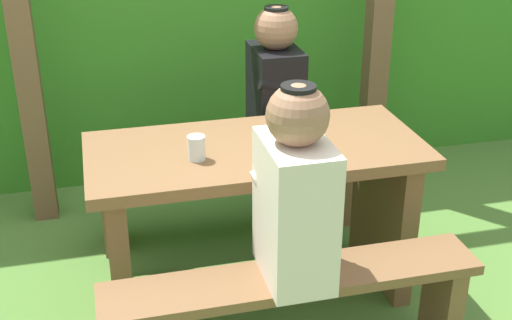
{
  "coord_description": "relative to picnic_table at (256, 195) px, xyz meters",
  "views": [
    {
      "loc": [
        -0.63,
        -2.51,
        1.88
      ],
      "look_at": [
        0.0,
        0.0,
        0.66
      ],
      "focal_mm": 47.95,
      "sensor_mm": 36.0,
      "label": 1
    }
  ],
  "objects": [
    {
      "name": "drinking_glass",
      "position": [
        -0.26,
        -0.07,
        0.28
      ],
      "size": [
        0.07,
        0.07,
        0.1
      ],
      "primitive_type": "cylinder",
      "color": "silver",
      "rests_on": "picnic_table"
    },
    {
      "name": "person_black_coat",
      "position": [
        0.24,
        0.55,
        0.29
      ],
      "size": [
        0.25,
        0.35,
        0.72
      ],
      "color": "black",
      "rests_on": "bench_far"
    },
    {
      "name": "ground_plane",
      "position": [
        0.0,
        0.0,
        -0.5
      ],
      "size": [
        12.0,
        12.0,
        0.0
      ],
      "primitive_type": "plane",
      "color": "#4F7C34"
    },
    {
      "name": "pergola_post_right",
      "position": [
        0.95,
        0.97,
        0.5
      ],
      "size": [
        0.12,
        0.12,
        2.0
      ],
      "primitive_type": "cube",
      "color": "brown",
      "rests_on": "ground_plane"
    },
    {
      "name": "pergola_post_left",
      "position": [
        -0.95,
        0.97,
        0.5
      ],
      "size": [
        0.12,
        0.12,
        2.0
      ],
      "primitive_type": "cube",
      "color": "brown",
      "rests_on": "ground_plane"
    },
    {
      "name": "bench_far",
      "position": [
        0.0,
        0.55,
        -0.17
      ],
      "size": [
        1.4,
        0.24,
        0.46
      ],
      "color": "brown",
      "rests_on": "ground_plane"
    },
    {
      "name": "picnic_table",
      "position": [
        0.0,
        0.0,
        0.0
      ],
      "size": [
        1.4,
        0.64,
        0.73
      ],
      "color": "brown",
      "rests_on": "ground_plane"
    },
    {
      "name": "bottle_left",
      "position": [
        0.13,
        0.07,
        0.32
      ],
      "size": [
        0.06,
        0.06,
        0.21
      ],
      "color": "silver",
      "rests_on": "picnic_table"
    },
    {
      "name": "cell_phone",
      "position": [
        0.13,
        -0.06,
        0.24
      ],
      "size": [
        0.09,
        0.15,
        0.01
      ],
      "primitive_type": "cube",
      "rotation": [
        0.0,
        0.0,
        -0.15
      ],
      "color": "silver",
      "rests_on": "picnic_table"
    },
    {
      "name": "person_white_shirt",
      "position": [
        0.0,
        -0.55,
        0.29
      ],
      "size": [
        0.25,
        0.35,
        0.72
      ],
      "color": "silver",
      "rests_on": "bench_near"
    },
    {
      "name": "bench_near",
      "position": [
        0.0,
        -0.55,
        -0.17
      ],
      "size": [
        1.4,
        0.24,
        0.46
      ],
      "color": "brown",
      "rests_on": "ground_plane"
    }
  ]
}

